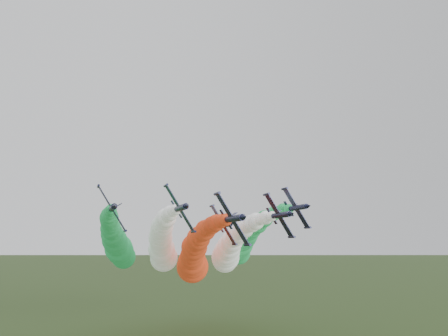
{
  "coord_description": "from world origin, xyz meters",
  "views": [
    {
      "loc": [
        -25.48,
        -89.32,
        30.31
      ],
      "look_at": [
        3.63,
        0.03,
        46.19
      ],
      "focal_mm": 35.0,
      "sensor_mm": 36.0,
      "label": 1
    }
  ],
  "objects_px": {
    "jet_outer_left": "(117,244)",
    "jet_lead": "(194,256)",
    "jet_outer_right": "(245,240)",
    "jet_inner_left": "(162,245)",
    "jet_inner_right": "(230,249)",
    "jet_trail": "(195,253)"
  },
  "relations": [
    {
      "from": "jet_inner_left",
      "to": "jet_outer_left",
      "type": "bearing_deg",
      "value": 148.75
    },
    {
      "from": "jet_inner_left",
      "to": "jet_trail",
      "type": "xyz_separation_m",
      "value": [
        14.31,
        16.04,
        -2.87
      ]
    },
    {
      "from": "jet_lead",
      "to": "jet_outer_left",
      "type": "xyz_separation_m",
      "value": [
        -20.62,
        17.34,
        3.22
      ]
    },
    {
      "from": "jet_inner_left",
      "to": "jet_trail",
      "type": "bearing_deg",
      "value": 48.27
    },
    {
      "from": "jet_inner_left",
      "to": "jet_lead",
      "type": "bearing_deg",
      "value": -50.91
    },
    {
      "from": "jet_inner_left",
      "to": "jet_trail",
      "type": "relative_size",
      "value": 1.01
    },
    {
      "from": "jet_lead",
      "to": "jet_inner_left",
      "type": "relative_size",
      "value": 1.01
    },
    {
      "from": "jet_inner_right",
      "to": "jet_outer_left",
      "type": "distance_m",
      "value": 36.02
    },
    {
      "from": "jet_inner_left",
      "to": "jet_outer_left",
      "type": "xyz_separation_m",
      "value": [
        -12.88,
        7.82,
        0.15
      ]
    },
    {
      "from": "jet_trail",
      "to": "jet_inner_left",
      "type": "bearing_deg",
      "value": -131.73
    },
    {
      "from": "jet_outer_right",
      "to": "jet_trail",
      "type": "relative_size",
      "value": 1.0
    },
    {
      "from": "jet_outer_left",
      "to": "jet_outer_right",
      "type": "relative_size",
      "value": 1.0
    },
    {
      "from": "jet_outer_right",
      "to": "jet_trail",
      "type": "height_order",
      "value": "jet_outer_right"
    },
    {
      "from": "jet_outer_left",
      "to": "jet_lead",
      "type": "bearing_deg",
      "value": -40.06
    },
    {
      "from": "jet_inner_right",
      "to": "jet_trail",
      "type": "relative_size",
      "value": 1.0
    },
    {
      "from": "jet_inner_right",
      "to": "jet_outer_left",
      "type": "relative_size",
      "value": 1.01
    },
    {
      "from": "jet_inner_left",
      "to": "jet_outer_left",
      "type": "height_order",
      "value": "jet_outer_left"
    },
    {
      "from": "jet_lead",
      "to": "jet_inner_left",
      "type": "xyz_separation_m",
      "value": [
        -7.74,
        9.52,
        3.07
      ]
    },
    {
      "from": "jet_outer_left",
      "to": "jet_trail",
      "type": "distance_m",
      "value": 28.56
    },
    {
      "from": "jet_outer_left",
      "to": "jet_outer_right",
      "type": "distance_m",
      "value": 42.91
    },
    {
      "from": "jet_lead",
      "to": "jet_inner_left",
      "type": "height_order",
      "value": "jet_inner_left"
    },
    {
      "from": "jet_inner_left",
      "to": "jet_outer_right",
      "type": "relative_size",
      "value": 1.0
    }
  ]
}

